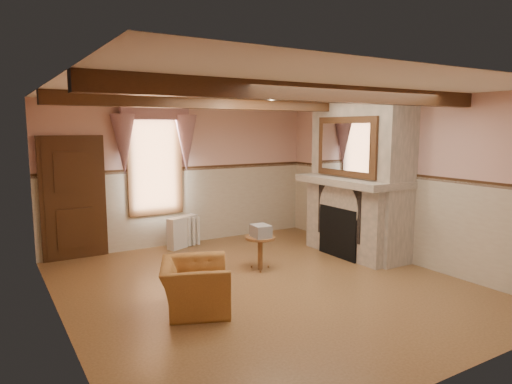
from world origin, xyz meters
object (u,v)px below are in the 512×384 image
side_table (260,253)px  oil_lamp (332,167)px  radiator (183,232)px  mantel_clock (332,170)px  armchair (195,286)px  bowl (343,174)px

side_table → oil_lamp: size_ratio=1.96×
radiator → mantel_clock: 3.12m
armchair → bowl: (3.48, 1.14, 1.15)m
side_table → mantel_clock: 2.30m
oil_lamp → radiator: bearing=147.6°
side_table → bowl: bowl is taller
mantel_clock → radiator: bearing=147.4°
radiator → side_table: bearing=-100.0°
oil_lamp → mantel_clock: bearing=-90.0°
side_table → radiator: bearing=105.0°
radiator → mantel_clock: size_ratio=2.92×
bowl → mantel_clock: (0.00, 0.31, 0.06)m
oil_lamp → bowl: bearing=-90.0°
radiator → mantel_clock: mantel_clock is taller
radiator → mantel_clock: bearing=-57.6°
armchair → bowl: 3.83m
armchair → side_table: size_ratio=1.74×
bowl → oil_lamp: oil_lamp is taller
radiator → oil_lamp: (2.42, -1.54, 1.26)m
armchair → radiator: (1.05, 2.99, -0.01)m
radiator → mantel_clock: (2.42, -1.55, 1.22)m
radiator → bowl: (2.42, -1.85, 1.16)m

